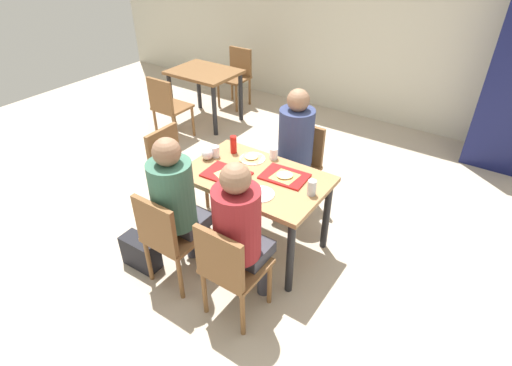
# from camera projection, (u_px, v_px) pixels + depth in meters

# --- Properties ---
(ground_plane) EXTENTS (10.00, 10.00, 0.02)m
(ground_plane) POSITION_uv_depth(u_px,v_px,m) (256.00, 243.00, 3.66)
(ground_plane) COLOR #B7A893
(back_wall) EXTENTS (10.00, 0.10, 2.80)m
(back_wall) POSITION_uv_depth(u_px,v_px,m) (399.00, 17.00, 5.08)
(back_wall) COLOR beige
(back_wall) RESTS_ON ground_plane
(main_table) EXTENTS (1.16, 0.73, 0.72)m
(main_table) POSITION_uv_depth(u_px,v_px,m) (256.00, 186.00, 3.31)
(main_table) COLOR #9E7247
(main_table) RESTS_ON ground_plane
(chair_near_left) EXTENTS (0.40, 0.40, 0.84)m
(chair_near_left) POSITION_uv_depth(u_px,v_px,m) (167.00, 235.00, 3.01)
(chair_near_left) COLOR brown
(chair_near_left) RESTS_ON ground_plane
(chair_near_right) EXTENTS (0.40, 0.40, 0.84)m
(chair_near_right) POSITION_uv_depth(u_px,v_px,m) (229.00, 267.00, 2.74)
(chair_near_right) COLOR brown
(chair_near_right) RESTS_ON ground_plane
(chair_far_side) EXTENTS (0.40, 0.40, 0.84)m
(chair_far_side) POSITION_uv_depth(u_px,v_px,m) (300.00, 161.00, 3.90)
(chair_far_side) COLOR brown
(chair_far_side) RESTS_ON ground_plane
(chair_left_end) EXTENTS (0.40, 0.40, 0.84)m
(chair_left_end) POSITION_uv_depth(u_px,v_px,m) (173.00, 165.00, 3.84)
(chair_left_end) COLOR brown
(chair_left_end) RESTS_ON ground_plane
(person_in_red) EXTENTS (0.32, 0.42, 1.25)m
(person_in_red) POSITION_uv_depth(u_px,v_px,m) (177.00, 199.00, 2.97)
(person_in_red) COLOR #383842
(person_in_red) RESTS_ON ground_plane
(person_in_brown_jacket) EXTENTS (0.32, 0.42, 1.25)m
(person_in_brown_jacket) POSITION_uv_depth(u_px,v_px,m) (240.00, 228.00, 2.70)
(person_in_brown_jacket) COLOR #383842
(person_in_brown_jacket) RESTS_ON ground_plane
(person_far_side) EXTENTS (0.32, 0.42, 1.25)m
(person_far_side) POSITION_uv_depth(u_px,v_px,m) (294.00, 145.00, 3.67)
(person_far_side) COLOR #383842
(person_far_side) RESTS_ON ground_plane
(tray_red_near) EXTENTS (0.37, 0.28, 0.02)m
(tray_red_near) POSITION_uv_depth(u_px,v_px,m) (226.00, 174.00, 3.26)
(tray_red_near) COLOR red
(tray_red_near) RESTS_ON main_table
(tray_red_far) EXTENTS (0.38, 0.28, 0.02)m
(tray_red_far) POSITION_uv_depth(u_px,v_px,m) (285.00, 176.00, 3.23)
(tray_red_far) COLOR red
(tray_red_far) RESTS_ON main_table
(paper_plate_center) EXTENTS (0.22, 0.22, 0.01)m
(paper_plate_center) POSITION_uv_depth(u_px,v_px,m) (253.00, 159.00, 3.47)
(paper_plate_center) COLOR white
(paper_plate_center) RESTS_ON main_table
(paper_plate_near_edge) EXTENTS (0.22, 0.22, 0.01)m
(paper_plate_near_edge) POSITION_uv_depth(u_px,v_px,m) (260.00, 194.00, 3.03)
(paper_plate_near_edge) COLOR white
(paper_plate_near_edge) RESTS_ON main_table
(pizza_slice_a) EXTENTS (0.24, 0.25, 0.02)m
(pizza_slice_a) POSITION_uv_depth(u_px,v_px,m) (228.00, 173.00, 3.24)
(pizza_slice_a) COLOR #DBAD60
(pizza_slice_a) RESTS_ON tray_red_near
(pizza_slice_b) EXTENTS (0.26, 0.26, 0.02)m
(pizza_slice_b) POSITION_uv_depth(u_px,v_px,m) (285.00, 176.00, 3.21)
(pizza_slice_b) COLOR tan
(pizza_slice_b) RESTS_ON tray_red_far
(pizza_slice_c) EXTENTS (0.23, 0.23, 0.02)m
(pizza_slice_c) POSITION_uv_depth(u_px,v_px,m) (251.00, 157.00, 3.47)
(pizza_slice_c) COLOR #DBAD60
(pizza_slice_c) RESTS_ON paper_plate_center
(plastic_cup_a) EXTENTS (0.07, 0.07, 0.10)m
(plastic_cup_a) POSITION_uv_depth(u_px,v_px,m) (274.00, 153.00, 3.45)
(plastic_cup_a) COLOR white
(plastic_cup_a) RESTS_ON main_table
(plastic_cup_b) EXTENTS (0.07, 0.07, 0.10)m
(plastic_cup_b) POSITION_uv_depth(u_px,v_px,m) (236.00, 190.00, 3.00)
(plastic_cup_b) COLOR white
(plastic_cup_b) RESTS_ON main_table
(plastic_cup_c) EXTENTS (0.07, 0.07, 0.10)m
(plastic_cup_c) POSITION_uv_depth(u_px,v_px,m) (215.00, 152.00, 3.48)
(plastic_cup_c) COLOR white
(plastic_cup_c) RESTS_ON main_table
(soda_can) EXTENTS (0.07, 0.07, 0.12)m
(soda_can) POSITION_uv_depth(u_px,v_px,m) (312.00, 188.00, 3.00)
(soda_can) COLOR #B7BCC6
(soda_can) RESTS_ON main_table
(condiment_bottle) EXTENTS (0.06, 0.06, 0.16)m
(condiment_bottle) POSITION_uv_depth(u_px,v_px,m) (233.00, 145.00, 3.53)
(condiment_bottle) COLOR red
(condiment_bottle) RESTS_ON main_table
(foil_bundle) EXTENTS (0.10, 0.10, 0.10)m
(foil_bundle) POSITION_uv_depth(u_px,v_px,m) (207.00, 154.00, 3.45)
(foil_bundle) COLOR silver
(foil_bundle) RESTS_ON main_table
(handbag) EXTENTS (0.32, 0.17, 0.28)m
(handbag) POSITION_uv_depth(u_px,v_px,m) (141.00, 252.00, 3.36)
(handbag) COLOR black
(handbag) RESTS_ON ground_plane
(background_table) EXTENTS (0.90, 0.70, 0.72)m
(background_table) POSITION_uv_depth(u_px,v_px,m) (205.00, 79.00, 5.50)
(background_table) COLOR brown
(background_table) RESTS_ON ground_plane
(background_chair_near) EXTENTS (0.40, 0.40, 0.84)m
(background_chair_near) POSITION_uv_depth(u_px,v_px,m) (167.00, 105.00, 5.06)
(background_chair_near) COLOR brown
(background_chair_near) RESTS_ON ground_plane
(background_chair_far) EXTENTS (0.40, 0.40, 0.84)m
(background_chair_far) POSITION_uv_depth(u_px,v_px,m) (237.00, 73.00, 6.06)
(background_chair_far) COLOR brown
(background_chair_far) RESTS_ON ground_plane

